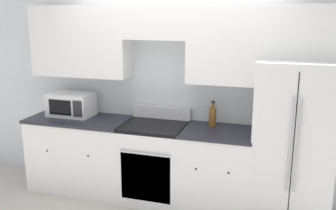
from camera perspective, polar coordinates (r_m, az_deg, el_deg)
wall_back at (r=4.42m, az=1.15°, el=5.34°), size 8.00×0.39×2.60m
lower_cabinets_left at (r=4.90m, az=-13.11°, el=-7.17°), size 1.25×0.64×0.93m
lower_cabinets_right at (r=4.34m, az=7.44°, el=-9.74°), size 0.79×0.64×0.93m
oven_range at (r=4.51m, az=-2.11°, el=-8.64°), size 0.74×0.65×1.09m
refrigerator at (r=4.20m, az=18.41°, el=-5.29°), size 0.81×0.76×1.74m
microwave at (r=4.87m, az=-14.53°, el=0.09°), size 0.55×0.36×0.29m
bottle at (r=4.30m, az=6.83°, el=-1.73°), size 0.08×0.08×0.29m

